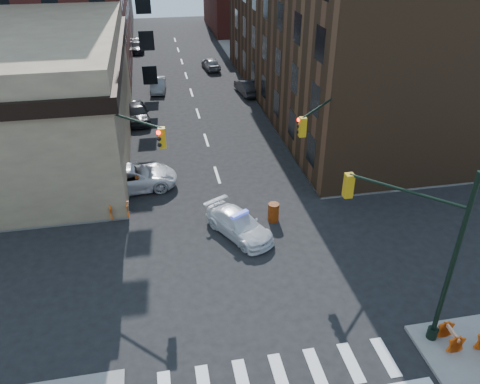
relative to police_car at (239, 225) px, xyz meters
name	(u,v)px	position (x,y,z in m)	size (l,w,h in m)	color
ground	(245,266)	(-0.19, -2.77, -0.67)	(140.00, 140.00, 0.00)	black
sidewalk_ne	(380,67)	(22.81, 29.98, -0.60)	(34.00, 54.50, 0.15)	gray
commercial_row_ne	(339,28)	(12.81, 19.73, 6.33)	(14.00, 34.00, 14.00)	#4A301D
signal_pole_se	(426,244)	(5.85, -8.29, 3.94)	(5.40, 5.27, 8.00)	black
signal_pole_nw	(122,155)	(-6.04, 2.56, 3.67)	(3.58, 3.67, 8.00)	black
signal_pole_ne	(325,138)	(5.65, 2.58, 3.67)	(3.67, 3.58, 8.00)	black
tree_ne_near	(268,60)	(7.31, 23.23, 2.82)	(3.00, 3.00, 4.85)	black
tree_ne_far	(251,41)	(7.31, 31.23, 2.82)	(3.00, 3.00, 4.85)	black
police_car	(239,225)	(0.00, 0.00, 0.00)	(1.88, 4.63, 1.34)	white
pickup	(132,178)	(-5.96, 6.42, 0.15)	(2.73, 5.92, 1.64)	silver
parked_car_wnear	(137,113)	(-5.57, 18.38, 0.12)	(1.88, 4.66, 1.59)	black
parked_car_wfar	(158,85)	(-3.49, 26.31, 0.00)	(1.42, 4.08, 1.34)	gray
parked_car_wdeep	(136,47)	(-5.69, 43.23, 0.00)	(1.89, 4.64, 1.35)	black
parked_car_enear	(247,87)	(5.31, 23.77, 0.05)	(1.52, 4.37, 1.44)	black
parked_car_efar	(211,63)	(2.93, 33.25, 0.03)	(1.65, 4.10, 1.40)	gray
pedestrian_a	(74,205)	(-9.20, 3.23, 0.41)	(0.68, 0.45, 1.86)	black
pedestrian_b	(36,190)	(-11.66, 5.41, 0.39)	(0.89, 0.69, 1.82)	black
pedestrian_c	(54,184)	(-10.69, 6.01, 0.39)	(1.07, 0.45, 1.83)	black
barrel_road	(273,212)	(2.25, 1.01, -0.10)	(0.64, 0.64, 1.15)	#DA3C0A
barrel_bank	(136,185)	(-5.69, 5.84, -0.11)	(0.63, 0.63, 1.12)	red
barricade_se_a	(450,337)	(7.11, -9.55, -0.11)	(1.09, 0.55, 0.82)	#E45E0A
barricade_nw_a	(119,210)	(-6.69, 2.93, -0.04)	(1.27, 0.64, 0.96)	#E24B0A
barricade_nw_b	(36,208)	(-11.59, 4.19, -0.11)	(1.11, 0.56, 0.83)	red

